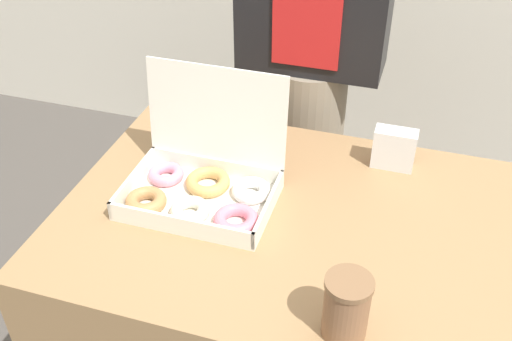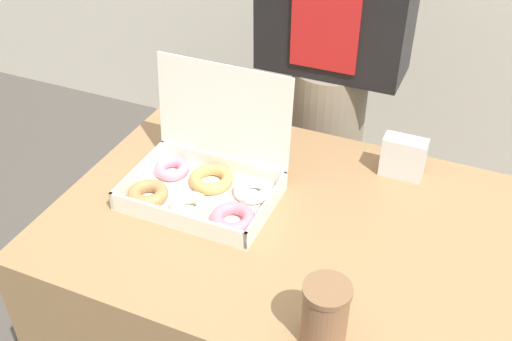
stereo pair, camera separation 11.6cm
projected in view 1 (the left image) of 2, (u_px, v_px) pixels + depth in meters
table at (284, 318)px, 1.60m from camera, size 1.06×0.76×0.72m
donut_box at (203, 184)px, 1.41m from camera, size 0.36×0.27×0.29m
coffee_cup at (346, 307)px, 1.08m from camera, size 0.09×0.09×0.14m
napkin_holder at (394, 149)px, 1.51m from camera, size 0.11×0.05×0.11m
person_customer at (312, 51)px, 1.78m from camera, size 0.43×0.23×1.57m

